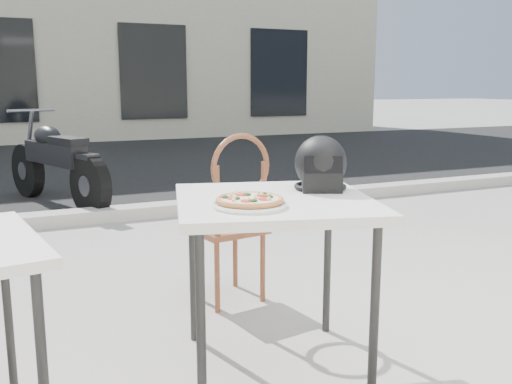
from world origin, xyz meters
name	(u,v)px	position (x,y,z in m)	size (l,w,h in m)	color
ground	(338,322)	(0.00, 0.00, 0.00)	(80.00, 80.00, 0.00)	#9F9C96
street_asphalt	(114,164)	(0.00, 7.00, 0.00)	(30.00, 8.00, 0.00)	black
curb	(183,207)	(0.00, 3.00, 0.06)	(30.00, 0.25, 0.12)	#A29F98
building_across	(61,1)	(0.00, 13.99, 3.50)	(16.00, 6.06, 7.00)	beige
cafe_table_main	(274,214)	(-0.56, -0.32, 0.74)	(1.05, 1.05, 0.81)	silver
plate	(250,205)	(-0.73, -0.45, 0.82)	(0.34, 0.34, 0.02)	white
pizza	(250,200)	(-0.73, -0.45, 0.84)	(0.32, 0.32, 0.03)	#C07C46
helmet	(321,166)	(-0.27, -0.22, 0.93)	(0.33, 0.34, 0.26)	black
cafe_chair_main	(233,210)	(-0.43, 0.51, 0.58)	(0.46, 0.46, 1.04)	brown
motorcycle	(56,164)	(-1.15, 3.94, 0.46)	(0.88, 1.99, 1.04)	black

